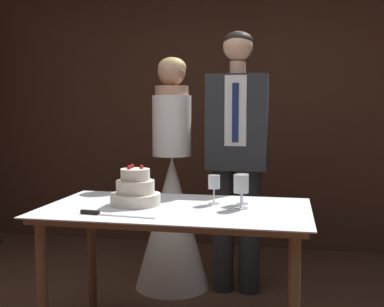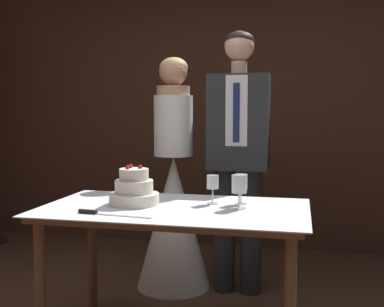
{
  "view_description": "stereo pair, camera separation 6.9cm",
  "coord_description": "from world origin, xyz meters",
  "px_view_note": "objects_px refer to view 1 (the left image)",
  "views": [
    {
      "loc": [
        0.65,
        -2.17,
        1.29
      ],
      "look_at": [
        0.07,
        0.75,
        1.03
      ],
      "focal_mm": 45.0,
      "sensor_mm": 36.0,
      "label": 1
    },
    {
      "loc": [
        0.72,
        -2.15,
        1.29
      ],
      "look_at": [
        0.07,
        0.75,
        1.03
      ],
      "focal_mm": 45.0,
      "sensor_mm": 36.0,
      "label": 2
    }
  ],
  "objects_px": {
    "cake_table": "(176,223)",
    "bride": "(172,204)",
    "cake_knife": "(103,214)",
    "wine_glass_middle": "(242,182)",
    "tiered_cake": "(135,191)",
    "wine_glass_near": "(214,184)",
    "wine_glass_far": "(241,186)",
    "groom": "(237,148)"
  },
  "relations": [
    {
      "from": "cake_table",
      "to": "bride",
      "type": "xyz_separation_m",
      "value": [
        -0.24,
        0.87,
        -0.07
      ]
    },
    {
      "from": "wine_glass_middle",
      "to": "bride",
      "type": "height_order",
      "value": "bride"
    },
    {
      "from": "cake_table",
      "to": "bride",
      "type": "distance_m",
      "value": 0.91
    },
    {
      "from": "wine_glass_middle",
      "to": "tiered_cake",
      "type": "bearing_deg",
      "value": -166.59
    },
    {
      "from": "cake_knife",
      "to": "wine_glass_far",
      "type": "relative_size",
      "value": 2.22
    },
    {
      "from": "cake_knife",
      "to": "groom",
      "type": "height_order",
      "value": "groom"
    },
    {
      "from": "wine_glass_near",
      "to": "tiered_cake",
      "type": "bearing_deg",
      "value": -165.46
    },
    {
      "from": "wine_glass_middle",
      "to": "wine_glass_near",
      "type": "bearing_deg",
      "value": -169.71
    },
    {
      "from": "tiered_cake",
      "to": "wine_glass_middle",
      "type": "xyz_separation_m",
      "value": [
        0.58,
        0.14,
        0.04
      ]
    },
    {
      "from": "tiered_cake",
      "to": "wine_glass_near",
      "type": "bearing_deg",
      "value": 14.54
    },
    {
      "from": "cake_table",
      "to": "wine_glass_middle",
      "type": "height_order",
      "value": "wine_glass_middle"
    },
    {
      "from": "tiered_cake",
      "to": "cake_knife",
      "type": "height_order",
      "value": "tiered_cake"
    },
    {
      "from": "tiered_cake",
      "to": "wine_glass_middle",
      "type": "relative_size",
      "value": 1.64
    },
    {
      "from": "cake_table",
      "to": "cake_knife",
      "type": "xyz_separation_m",
      "value": [
        -0.31,
        -0.26,
        0.1
      ]
    },
    {
      "from": "wine_glass_near",
      "to": "groom",
      "type": "relative_size",
      "value": 0.09
    },
    {
      "from": "tiered_cake",
      "to": "wine_glass_far",
      "type": "distance_m",
      "value": 0.58
    },
    {
      "from": "tiered_cake",
      "to": "wine_glass_near",
      "type": "xyz_separation_m",
      "value": [
        0.42,
        0.11,
        0.04
      ]
    },
    {
      "from": "wine_glass_near",
      "to": "bride",
      "type": "height_order",
      "value": "bride"
    },
    {
      "from": "cake_table",
      "to": "bride",
      "type": "bearing_deg",
      "value": 105.07
    },
    {
      "from": "cake_knife",
      "to": "bride",
      "type": "xyz_separation_m",
      "value": [
        0.08,
        1.14,
        -0.17
      ]
    },
    {
      "from": "wine_glass_near",
      "to": "cake_knife",
      "type": "bearing_deg",
      "value": -141.55
    },
    {
      "from": "cake_knife",
      "to": "wine_glass_far",
      "type": "distance_m",
      "value": 0.73
    },
    {
      "from": "wine_glass_near",
      "to": "wine_glass_middle",
      "type": "distance_m",
      "value": 0.16
    },
    {
      "from": "groom",
      "to": "wine_glass_near",
      "type": "bearing_deg",
      "value": -93.81
    },
    {
      "from": "wine_glass_far",
      "to": "bride",
      "type": "bearing_deg",
      "value": 124.8
    },
    {
      "from": "cake_knife",
      "to": "groom",
      "type": "xyz_separation_m",
      "value": [
        0.55,
        1.14,
        0.25
      ]
    },
    {
      "from": "wine_glass_near",
      "to": "wine_glass_far",
      "type": "xyz_separation_m",
      "value": [
        0.16,
        -0.09,
        0.01
      ]
    },
    {
      "from": "cake_knife",
      "to": "wine_glass_middle",
      "type": "distance_m",
      "value": 0.79
    },
    {
      "from": "wine_glass_middle",
      "to": "groom",
      "type": "distance_m",
      "value": 0.73
    },
    {
      "from": "cake_table",
      "to": "wine_glass_near",
      "type": "relative_size",
      "value": 8.86
    },
    {
      "from": "cake_table",
      "to": "wine_glass_near",
      "type": "bearing_deg",
      "value": 35.33
    },
    {
      "from": "cake_knife",
      "to": "wine_glass_middle",
      "type": "bearing_deg",
      "value": 37.94
    },
    {
      "from": "cake_knife",
      "to": "wine_glass_far",
      "type": "bearing_deg",
      "value": 29.66
    },
    {
      "from": "cake_knife",
      "to": "wine_glass_near",
      "type": "bearing_deg",
      "value": 43.42
    },
    {
      "from": "wine_glass_near",
      "to": "bride",
      "type": "distance_m",
      "value": 0.9
    },
    {
      "from": "wine_glass_far",
      "to": "bride",
      "type": "xyz_separation_m",
      "value": [
        -0.58,
        0.84,
        -0.28
      ]
    },
    {
      "from": "cake_knife",
      "to": "tiered_cake",
      "type": "bearing_deg",
      "value": 79.94
    },
    {
      "from": "cake_knife",
      "to": "bride",
      "type": "bearing_deg",
      "value": 91.11
    },
    {
      "from": "tiered_cake",
      "to": "wine_glass_middle",
      "type": "height_order",
      "value": "tiered_cake"
    },
    {
      "from": "wine_glass_near",
      "to": "wine_glass_middle",
      "type": "bearing_deg",
      "value": 10.29
    },
    {
      "from": "cake_knife",
      "to": "bride",
      "type": "distance_m",
      "value": 1.15
    },
    {
      "from": "wine_glass_middle",
      "to": "cake_table",
      "type": "bearing_deg",
      "value": -154.87
    }
  ]
}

